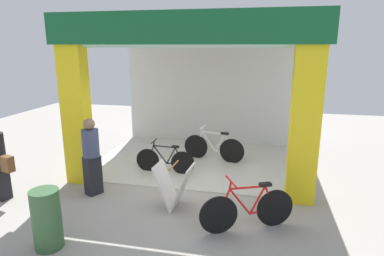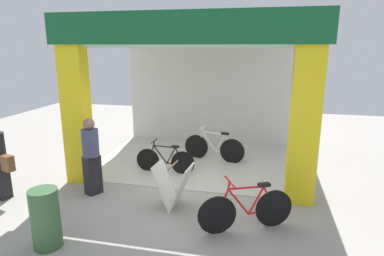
{
  "view_description": "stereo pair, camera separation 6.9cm",
  "coord_description": "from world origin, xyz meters",
  "views": [
    {
      "loc": [
        1.58,
        -6.37,
        3.03
      ],
      "look_at": [
        0.0,
        0.94,
        1.15
      ],
      "focal_mm": 30.86,
      "sensor_mm": 36.0,
      "label": 1
    },
    {
      "loc": [
        1.65,
        -6.36,
        3.03
      ],
      "look_at": [
        0.0,
        0.94,
        1.15
      ],
      "focal_mm": 30.86,
      "sensor_mm": 36.0,
      "label": 2
    }
  ],
  "objects": [
    {
      "name": "shop_facade",
      "position": [
        0.0,
        1.89,
        1.97
      ],
      "size": [
        5.52,
        4.09,
        3.66
      ],
      "color": "beige",
      "rests_on": "ground"
    },
    {
      "name": "trash_bin",
      "position": [
        -1.52,
        -2.43,
        0.47
      ],
      "size": [
        0.43,
        0.43,
        0.94
      ],
      "primitive_type": "cylinder",
      "color": "#335933",
      "rests_on": "ground"
    },
    {
      "name": "pedestrian_1",
      "position": [
        -1.78,
        -0.55,
        0.84
      ],
      "size": [
        0.46,
        0.46,
        1.62
      ],
      "color": "black",
      "rests_on": "ground"
    },
    {
      "name": "ground_plane",
      "position": [
        0.0,
        0.0,
        0.0
      ],
      "size": [
        18.64,
        18.64,
        0.0
      ],
      "primitive_type": "plane",
      "color": "#9E9991",
      "rests_on": "ground"
    },
    {
      "name": "bicycle_parked_0",
      "position": [
        1.43,
        -1.27,
        0.37
      ],
      "size": [
        1.52,
        0.77,
        0.92
      ],
      "color": "black",
      "rests_on": "ground"
    },
    {
      "name": "bicycle_inside_0",
      "position": [
        0.37,
        2.01,
        0.37
      ],
      "size": [
        1.66,
        0.46,
        0.92
      ],
      "color": "black",
      "rests_on": "ground"
    },
    {
      "name": "sandwich_board_sign",
      "position": [
        0.02,
        -0.77,
        0.43
      ],
      "size": [
        0.72,
        0.58,
        0.87
      ],
      "color": "silver",
      "rests_on": "ground"
    },
    {
      "name": "bicycle_inside_1",
      "position": [
        -0.65,
        0.88,
        0.32
      ],
      "size": [
        1.46,
        0.4,
        0.8
      ],
      "color": "black",
      "rests_on": "ground"
    }
  ]
}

